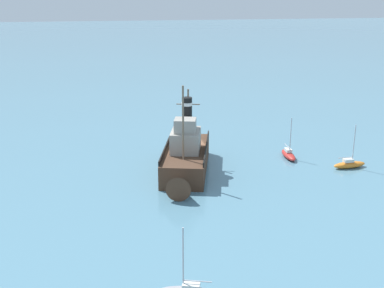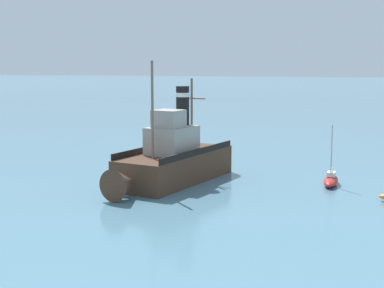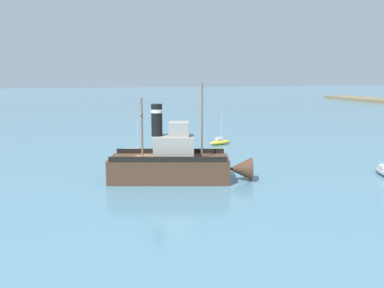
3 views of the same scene
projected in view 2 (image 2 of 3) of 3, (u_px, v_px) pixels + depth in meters
ground_plane at (194, 178)px, 50.10m from camera, size 600.00×600.00×0.00m
old_tugboat at (171, 161)px, 47.72m from camera, size 7.62×14.77×9.90m
sailboat_red at (331, 180)px, 46.98m from camera, size 1.39×3.87×4.90m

